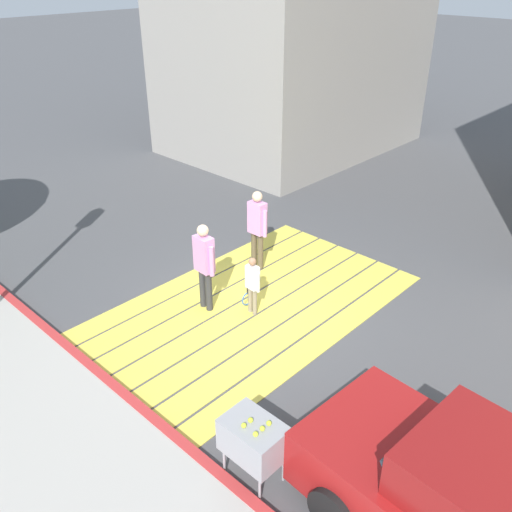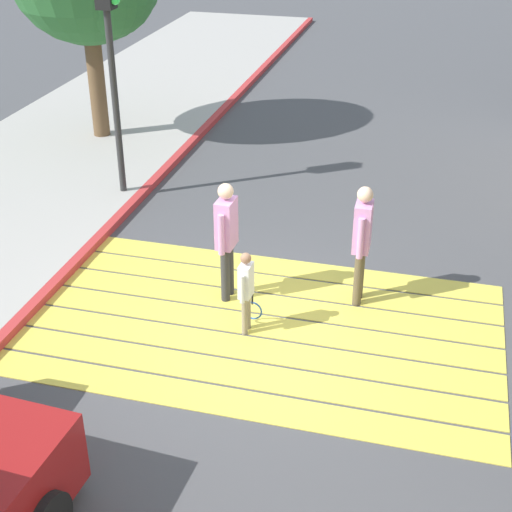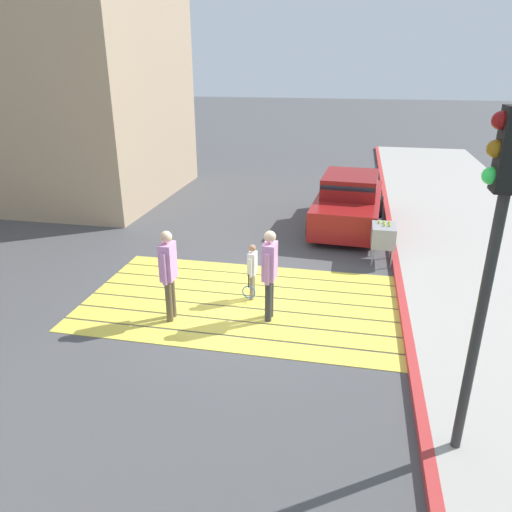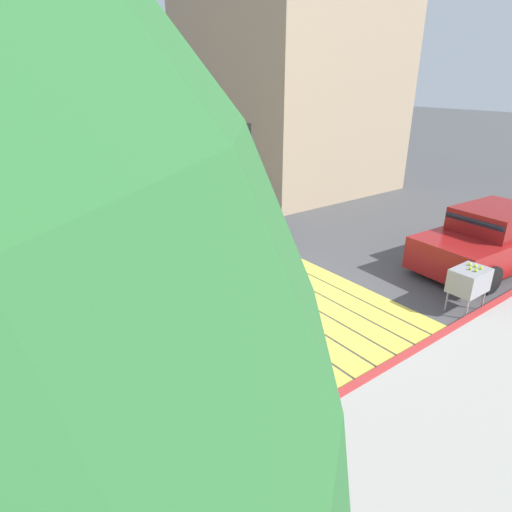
% 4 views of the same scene
% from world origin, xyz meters
% --- Properties ---
extents(ground_plane, '(120.00, 120.00, 0.00)m').
position_xyz_m(ground_plane, '(0.00, 0.00, 0.00)').
color(ground_plane, '#4C4C4F').
extents(crosswalk_stripes, '(6.40, 3.80, 0.01)m').
position_xyz_m(crosswalk_stripes, '(0.00, -0.00, 0.01)').
color(crosswalk_stripes, '#EAD64C').
rests_on(crosswalk_stripes, ground).
extents(curb_painted, '(0.16, 40.00, 0.13)m').
position_xyz_m(curb_painted, '(-3.25, 0.00, 0.07)').
color(curb_painted, '#BC3333').
rests_on(curb_painted, ground).
extents(building_far_south, '(8.00, 7.04, 10.73)m').
position_xyz_m(building_far_south, '(8.50, -7.44, 5.37)').
color(building_far_south, tan).
rests_on(building_far_south, ground).
extents(car_parked_near_curb, '(2.18, 4.40, 1.57)m').
position_xyz_m(car_parked_near_curb, '(-2.00, -5.41, 0.73)').
color(car_parked_near_curb, maroon).
rests_on(car_parked_near_curb, ground).
extents(traffic_light_corner, '(0.39, 0.28, 4.24)m').
position_xyz_m(traffic_light_corner, '(-3.58, 3.53, 3.04)').
color(traffic_light_corner, '#2D2D2D').
rests_on(traffic_light_corner, ground).
extents(tennis_ball_cart, '(0.56, 0.80, 1.02)m').
position_xyz_m(tennis_ball_cart, '(-2.90, -2.78, 0.70)').
color(tennis_ball_cart, '#99999E').
rests_on(tennis_ball_cart, ground).
extents(pedestrian_adult_lead, '(0.25, 0.52, 1.80)m').
position_xyz_m(pedestrian_adult_lead, '(-0.69, 0.60, 1.05)').
color(pedestrian_adult_lead, '#333338').
rests_on(pedestrian_adult_lead, ground).
extents(pedestrian_adult_trailing, '(0.24, 0.52, 1.79)m').
position_xyz_m(pedestrian_adult_trailing, '(1.15, 0.98, 1.05)').
color(pedestrian_adult_trailing, brown).
rests_on(pedestrian_adult_trailing, ground).
extents(pedestrian_child_with_racket, '(0.28, 0.38, 1.21)m').
position_xyz_m(pedestrian_child_with_racket, '(-0.19, -0.16, 0.67)').
color(pedestrian_child_with_racket, gray).
rests_on(pedestrian_child_with_racket, ground).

